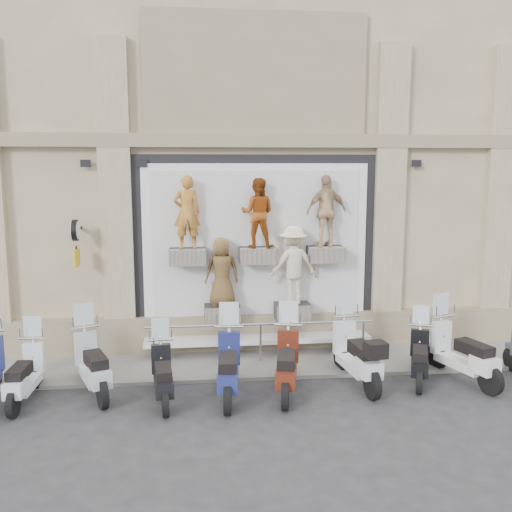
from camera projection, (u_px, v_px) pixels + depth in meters
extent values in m
plane|color=#2C2C2E|center=(273.00, 401.00, 10.54)|extent=(90.00, 90.00, 0.00)
cube|color=gray|center=(260.00, 361.00, 12.59)|extent=(16.00, 2.20, 0.08)
cube|color=black|center=(256.00, 249.00, 13.06)|extent=(5.60, 0.10, 4.30)
cube|color=white|center=(256.00, 250.00, 13.00)|extent=(5.10, 0.06, 3.90)
cube|color=white|center=(256.00, 250.00, 12.96)|extent=(4.70, 0.04, 3.60)
cube|color=white|center=(258.00, 338.00, 12.97)|extent=(5.10, 0.75, 0.10)
cube|color=#28282B|center=(188.00, 256.00, 12.55)|extent=(0.80, 0.50, 0.35)
imported|color=orange|center=(187.00, 212.00, 12.39)|extent=(0.61, 0.43, 1.60)
cube|color=#28282B|center=(258.00, 255.00, 12.71)|extent=(0.80, 0.50, 0.35)
imported|color=#8A4012|center=(258.00, 213.00, 12.56)|extent=(0.87, 0.75, 1.53)
cube|color=#28282B|center=(326.00, 254.00, 12.88)|extent=(0.80, 0.50, 0.35)
imported|color=tan|center=(326.00, 211.00, 12.72)|extent=(0.99, 0.55, 1.60)
cube|color=#28282B|center=(222.00, 313.00, 12.83)|extent=(0.80, 0.50, 0.35)
imported|color=brown|center=(222.00, 272.00, 12.68)|extent=(0.78, 0.54, 1.54)
cube|color=#28282B|center=(292.00, 311.00, 13.00)|extent=(0.80, 0.50, 0.35)
imported|color=#FBEDC3|center=(293.00, 265.00, 12.83)|extent=(1.27, 0.90, 1.79)
cube|color=black|center=(78.00, 229.00, 12.32)|extent=(0.06, 0.56, 0.06)
cylinder|color=black|center=(75.00, 230.00, 12.06)|extent=(0.10, 0.46, 0.46)
cube|color=gold|center=(77.00, 258.00, 12.15)|extent=(0.04, 0.50, 0.38)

